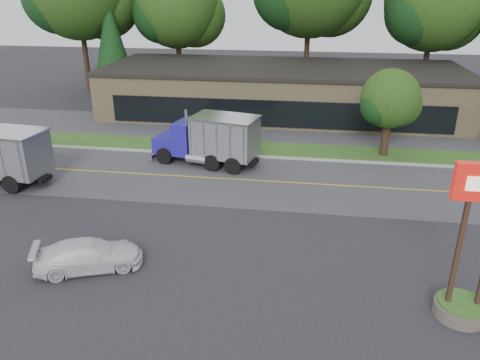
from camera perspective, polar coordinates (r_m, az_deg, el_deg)
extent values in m
plane|color=#38383D|center=(21.26, -5.31, -9.21)|extent=(140.00, 140.00, 0.00)
cube|color=#56565B|center=(29.11, -1.19, 0.09)|extent=(60.00, 8.00, 0.02)
cube|color=gold|center=(29.11, -1.19, 0.09)|extent=(60.00, 0.12, 0.01)
cube|color=#9E9E99|center=(32.97, 0.04, 2.88)|extent=(60.00, 0.30, 0.12)
cube|color=#2F4F1B|center=(34.65, 0.48, 3.89)|extent=(60.00, 3.40, 0.03)
cube|color=#56565B|center=(39.37, 1.52, 6.22)|extent=(60.00, 7.00, 0.02)
cube|color=tan|center=(44.50, 5.13, 10.74)|extent=(32.00, 12.00, 4.00)
cylinder|color=#6B6054|center=(19.47, 25.29, -14.07)|extent=(1.90, 1.90, 0.50)
cylinder|color=#2F4F1B|center=(19.30, 25.44, -13.35)|extent=(1.70, 1.70, 0.10)
cube|color=#332116|center=(18.09, 25.01, -8.07)|extent=(0.16, 0.16, 5.00)
cylinder|color=#382619|center=(55.85, -18.16, 13.17)|extent=(0.56, 0.56, 5.88)
sphere|color=#1B3B10|center=(55.61, -16.43, 20.25)|extent=(8.07, 8.07, 8.07)
cylinder|color=#382619|center=(54.20, -7.37, 13.31)|extent=(0.56, 0.56, 4.93)
sphere|color=#1B3B10|center=(53.52, -7.75, 20.38)|extent=(9.01, 9.01, 9.01)
sphere|color=#1B3B10|center=(54.24, -5.53, 19.31)|extent=(6.75, 6.75, 6.75)
sphere|color=black|center=(53.16, -9.51, 19.36)|extent=(6.19, 6.19, 6.19)
cylinder|color=#382619|center=(52.09, 8.04, 13.65)|extent=(0.56, 0.56, 6.29)
cylinder|color=#382619|center=(52.44, 21.48, 11.80)|extent=(0.56, 0.56, 5.21)
sphere|color=#1B3B10|center=(51.75, 22.66, 19.47)|extent=(9.53, 9.53, 9.53)
sphere|color=#1B3B10|center=(53.37, 24.12, 18.01)|extent=(7.15, 7.15, 7.15)
sphere|color=black|center=(50.60, 21.01, 18.63)|extent=(6.55, 6.55, 6.55)
cylinder|color=#382619|center=(52.83, -14.82, 10.34)|extent=(0.44, 0.44, 1.00)
cone|color=black|center=(52.03, -15.41, 15.87)|extent=(4.52, 4.52, 9.25)
cylinder|color=#382619|center=(34.43, 17.26, 4.63)|extent=(0.56, 0.56, 2.19)
sphere|color=#1B3B10|center=(33.67, 17.85, 9.44)|extent=(4.01, 4.01, 4.01)
sphere|color=#1B3B10|center=(34.39, 18.88, 8.71)|extent=(3.01, 3.01, 3.01)
sphere|color=black|center=(33.30, 16.79, 8.76)|extent=(2.76, 2.76, 2.76)
cube|color=silver|center=(31.21, -27.16, 3.06)|extent=(5.58, 3.03, 2.50)
cylinder|color=black|center=(32.23, -24.90, 1.28)|extent=(1.13, 0.46, 1.10)
cube|color=black|center=(31.52, -3.77, 2.98)|extent=(6.80, 2.50, 0.28)
cube|color=#231C9E|center=(32.65, -8.47, 4.51)|extent=(2.09, 2.61, 1.10)
cube|color=#231C9E|center=(31.85, -6.46, 5.28)|extent=(1.69, 2.60, 2.20)
cube|color=black|center=(31.97, -7.31, 6.05)|extent=(0.53, 2.06, 0.90)
cube|color=silver|center=(30.60, -1.84, 5.27)|extent=(4.50, 3.35, 2.50)
cube|color=silver|center=(30.23, -1.87, 7.62)|extent=(4.68, 3.53, 0.12)
cylinder|color=black|center=(33.70, -7.24, 4.17)|extent=(1.15, 0.59, 1.10)
cylinder|color=black|center=(31.83, -9.20, 2.92)|extent=(1.15, 0.59, 1.10)
cylinder|color=black|center=(31.95, -0.50, 3.31)|extent=(1.15, 0.59, 1.10)
cylinder|color=black|center=(29.97, -2.16, 1.94)|extent=(1.15, 0.59, 1.10)
imported|color=silver|center=(21.03, -17.97, -8.68)|extent=(4.79, 3.33, 1.29)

